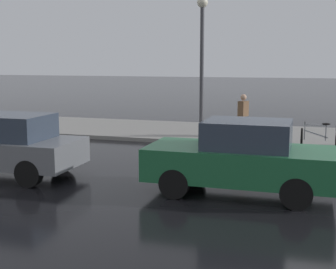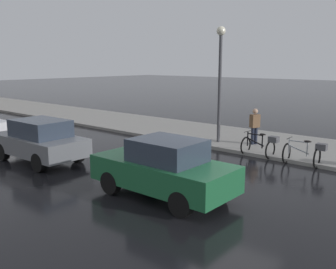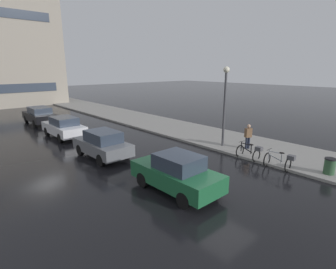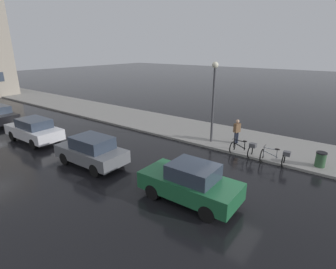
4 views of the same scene
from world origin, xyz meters
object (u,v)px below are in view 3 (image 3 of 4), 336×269
(car_green, at_px, (177,173))
(car_grey, at_px, (103,144))
(car_white, at_px, (64,127))
(trash_bin, at_px, (329,167))
(car_black, at_px, (40,115))
(streetlamp, at_px, (225,96))
(bicycle_second, at_px, (250,152))
(pedestrian, at_px, (248,136))
(bicycle_nearest, at_px, (280,161))

(car_green, relative_size, car_grey, 1.02)
(car_white, xyz_separation_m, trash_bin, (6.43, -15.58, -0.32))
(car_green, xyz_separation_m, car_grey, (-0.17, 5.87, -0.01))
(car_grey, distance_m, car_white, 5.98)
(car_black, xyz_separation_m, streetlamp, (6.28, -15.81, 2.52))
(streetlamp, xyz_separation_m, trash_bin, (-0.08, -6.15, -2.85))
(bicycle_second, xyz_separation_m, car_black, (-5.50, 18.26, 0.30))
(car_white, relative_size, pedestrian, 2.55)
(bicycle_second, height_order, car_black, car_black)
(bicycle_nearest, xyz_separation_m, car_white, (-5.54, 13.64, 0.29))
(car_green, height_order, car_grey, car_green)
(pedestrian, bearing_deg, car_black, 111.79)
(bicycle_second, bearing_deg, streetlamp, 72.26)
(car_grey, distance_m, car_black, 12.37)
(car_grey, bearing_deg, bicycle_nearest, -53.69)
(car_grey, relative_size, car_white, 0.91)
(pedestrian, xyz_separation_m, streetlamp, (-0.60, 1.42, 2.36))
(car_black, distance_m, streetlamp, 17.20)
(car_green, xyz_separation_m, streetlamp, (6.43, 2.43, 2.51))
(car_white, xyz_separation_m, pedestrian, (7.11, -10.84, 0.17))
(car_white, relative_size, streetlamp, 0.84)
(car_white, bearing_deg, streetlamp, -55.35)
(trash_bin, bearing_deg, bicycle_second, 100.73)
(pedestrian, relative_size, streetlamp, 0.33)
(car_black, xyz_separation_m, pedestrian, (6.88, -17.23, 0.16))
(car_grey, height_order, car_white, car_grey)
(bicycle_second, height_order, car_white, car_white)
(bicycle_nearest, distance_m, streetlamp, 5.16)
(car_green, height_order, trash_bin, car_green)
(bicycle_nearest, bearing_deg, car_black, 104.86)
(bicycle_nearest, bearing_deg, car_green, 161.84)
(car_green, xyz_separation_m, car_black, (0.14, 18.24, -0.01))
(streetlamp, bearing_deg, trash_bin, -90.75)
(car_white, relative_size, trash_bin, 4.72)
(bicycle_nearest, relative_size, bicycle_second, 1.00)
(car_green, relative_size, trash_bin, 4.41)
(car_white, bearing_deg, car_grey, -90.87)
(bicycle_nearest, height_order, car_white, car_white)
(bicycle_nearest, bearing_deg, car_white, 112.11)
(bicycle_nearest, bearing_deg, bicycle_second, 83.99)
(bicycle_second, bearing_deg, pedestrian, 36.69)
(car_black, relative_size, pedestrian, 2.63)
(pedestrian, height_order, streetlamp, streetlamp)
(pedestrian, bearing_deg, bicycle_nearest, -119.25)
(pedestrian, bearing_deg, bicycle_second, -143.31)
(car_white, distance_m, car_black, 6.39)
(car_green, bearing_deg, car_grey, 91.69)
(car_white, xyz_separation_m, streetlamp, (6.51, -9.42, 2.53))
(bicycle_nearest, relative_size, streetlamp, 0.28)
(trash_bin, bearing_deg, car_grey, 124.19)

